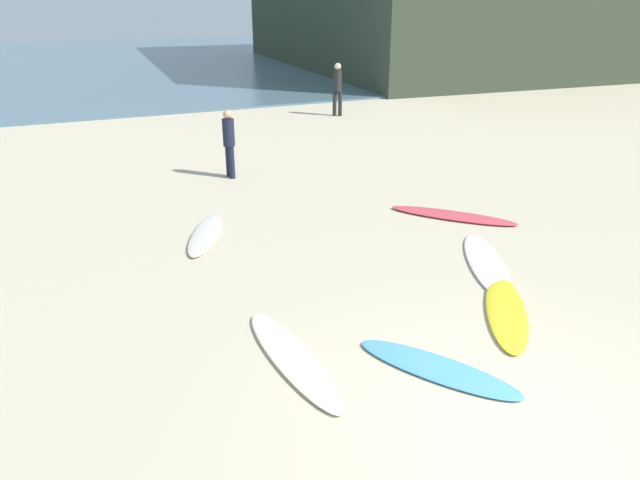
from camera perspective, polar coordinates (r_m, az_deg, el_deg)
ground_plane at (r=6.81m, az=18.06°, el=-16.60°), size 120.00×120.00×0.00m
ocean_water at (r=42.95m, az=-19.30°, el=15.60°), size 120.00×40.00×0.08m
surfboard_0 at (r=7.45m, az=11.00°, el=-11.77°), size 1.54×2.05×0.06m
surfboard_1 at (r=7.50m, az=-2.57°, el=-11.03°), size 0.65×2.46×0.07m
surfboard_2 at (r=12.34m, az=12.41°, el=2.27°), size 2.08×2.24×0.08m
surfboard_3 at (r=8.88m, az=17.14°, el=-6.44°), size 1.74×2.16×0.07m
surfboard_4 at (r=11.32m, az=-10.71°, el=0.57°), size 1.34×2.17×0.08m
surfboard_5 at (r=10.33m, az=15.36°, el=-2.09°), size 1.64×2.50×0.06m
beachgoer_near at (r=22.29m, az=1.66°, el=14.26°), size 0.38×0.38×1.85m
beachgoer_mid at (r=14.69m, az=-8.57°, el=9.24°), size 0.30×0.34×1.62m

